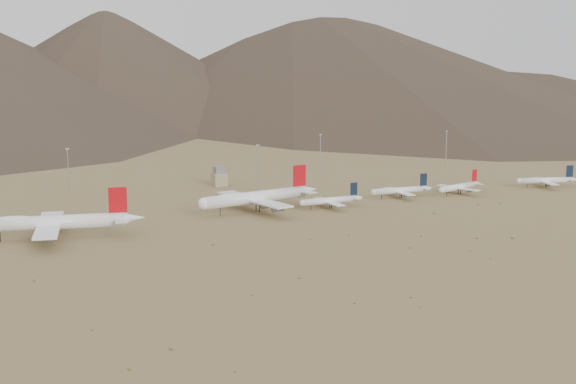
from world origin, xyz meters
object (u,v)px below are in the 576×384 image
widebody_east (256,197)px  narrowbody_b (401,190)px  narrowbody_a (331,200)px  widebody_centre (53,222)px  control_tower (219,177)px

widebody_east → narrowbody_b: 88.67m
narrowbody_a → widebody_east: bearing=167.4°
narrowbody_b → widebody_centre: bearing=-169.6°
widebody_centre → widebody_east: 105.56m
narrowbody_b → control_tower: narrowbody_b is taller
widebody_centre → narrowbody_a: (142.69, 7.82, -3.47)m
control_tower → widebody_east: bearing=-98.9°
widebody_centre → control_tower: widebody_centre is taller
widebody_centre → narrowbody_b: (192.77, 16.74, -3.33)m
widebody_centre → control_tower: size_ratio=6.00×
narrowbody_b → control_tower: size_ratio=3.25×
widebody_east → control_tower: 83.70m
narrowbody_b → control_tower: bearing=137.7°
widebody_centre → narrowbody_b: 193.53m
narrowbody_a → narrowbody_b: 50.88m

